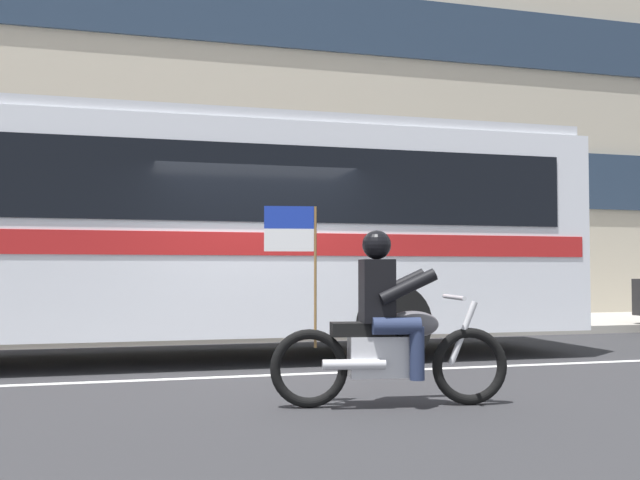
{
  "coord_description": "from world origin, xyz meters",
  "views": [
    {
      "loc": [
        -1.76,
        -9.0,
        1.21
      ],
      "look_at": [
        0.67,
        -0.47,
        1.57
      ],
      "focal_mm": 41.68,
      "sensor_mm": 36.0,
      "label": 1
    }
  ],
  "objects": [
    {
      "name": "ground_plane",
      "position": [
        0.0,
        0.0,
        0.0
      ],
      "size": [
        60.0,
        60.0,
        0.0
      ],
      "primitive_type": "plane",
      "color": "#2B2B2D"
    },
    {
      "name": "transit_bus",
      "position": [
        -1.79,
        1.19,
        1.88
      ],
      "size": [
        12.94,
        2.72,
        3.22
      ],
      "color": "silver",
      "rests_on": "ground_plane"
    },
    {
      "name": "lane_center_stripe",
      "position": [
        0.0,
        -0.6,
        0.0
      ],
      "size": [
        26.6,
        0.14,
        0.01
      ],
      "primitive_type": "cube",
      "color": "silver",
      "rests_on": "ground_plane"
    },
    {
      "name": "motorcycle_with_rider",
      "position": [
        0.64,
        -2.78,
        0.67
      ],
      "size": [
        2.17,
        0.71,
        1.78
      ],
      "color": "black",
      "rests_on": "ground_plane"
    },
    {
      "name": "office_building_facade",
      "position": [
        0.0,
        7.39,
        4.92
      ],
      "size": [
        28.0,
        0.89,
        9.83
      ],
      "color": "#B2A893",
      "rests_on": "ground_plane"
    },
    {
      "name": "sidewalk_curb",
      "position": [
        0.0,
        5.1,
        0.07
      ],
      "size": [
        28.0,
        3.8,
        0.15
      ],
      "primitive_type": "cube",
      "color": "#A39E93",
      "rests_on": "ground_plane"
    }
  ]
}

